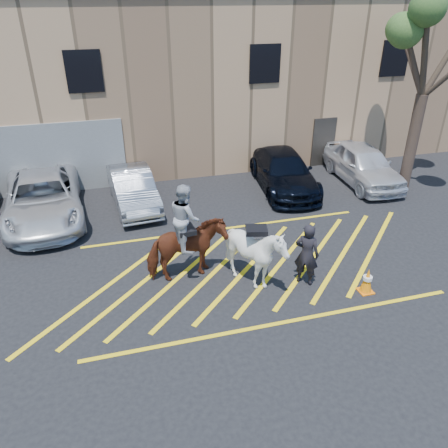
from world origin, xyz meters
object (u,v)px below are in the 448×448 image
object	(u,v)px
car_silver_sedan	(133,188)
mounted_bay	(186,242)
handler	(307,254)
traffic_cone	(367,280)
tree	(434,39)
car_white_pickup	(43,198)
saddled_white	(255,254)
car_blue_suv	(283,171)
car_white_suv	(363,164)

from	to	relation	value
car_silver_sedan	mounted_bay	world-z (taller)	mounted_bay
handler	traffic_cone	bearing A→B (deg)	-171.51
car_silver_sedan	tree	size ratio (longest dim) A/B	0.57
traffic_cone	tree	xyz separation A→B (m)	(5.27, 5.80, 5.33)
handler	mounted_bay	size ratio (longest dim) A/B	0.64
mounted_bay	tree	distance (m)	11.46
car_white_pickup	saddled_white	bearing A→B (deg)	-48.75
car_white_pickup	car_silver_sedan	bearing A→B (deg)	0.08
saddled_white	traffic_cone	bearing A→B (deg)	-22.18
car_blue_suv	traffic_cone	size ratio (longest dim) A/B	6.86
car_white_pickup	handler	xyz separation A→B (m)	(7.23, -6.06, 0.15)
car_white_suv	saddled_white	xyz separation A→B (m)	(-6.75, -5.74, 0.17)
car_white_suv	car_silver_sedan	bearing A→B (deg)	-178.49
car_silver_sedan	car_blue_suv	world-z (taller)	car_blue_suv
mounted_bay	car_silver_sedan	bearing A→B (deg)	101.18
handler	car_white_suv	bearing A→B (deg)	-92.81
mounted_bay	saddled_white	world-z (taller)	mounted_bay
car_silver_sedan	handler	size ratio (longest dim) A/B	2.27
traffic_cone	car_white_suv	bearing A→B (deg)	60.08
car_white_pickup	handler	bearing A→B (deg)	-44.24
car_white_suv	traffic_cone	distance (m)	7.95
car_silver_sedan	tree	bearing A→B (deg)	-12.00
car_white_pickup	car_white_suv	size ratio (longest dim) A/B	1.20
car_white_suv	saddled_white	size ratio (longest dim) A/B	2.24
car_white_suv	saddled_white	distance (m)	8.86
saddled_white	tree	distance (m)	10.45
mounted_bay	traffic_cone	xyz separation A→B (m)	(4.51, -1.94, -0.78)
car_silver_sedan	handler	bearing A→B (deg)	-61.83
car_white_suv	traffic_cone	bearing A→B (deg)	-116.84
car_white_pickup	tree	xyz separation A→B (m)	(13.93, -1.10, 4.92)
car_white_pickup	handler	world-z (taller)	handler
tree	saddled_white	bearing A→B (deg)	-149.94
car_white_pickup	saddled_white	world-z (taller)	saddled_white
saddled_white	tree	size ratio (longest dim) A/B	0.28
traffic_cone	saddled_white	bearing A→B (deg)	157.82
car_white_pickup	mounted_bay	bearing A→B (deg)	-54.38
car_white_pickup	saddled_white	size ratio (longest dim) A/B	2.68
car_white_suv	handler	xyz separation A→B (m)	(-5.38, -6.04, 0.13)
car_silver_sedan	saddled_white	world-z (taller)	saddled_white
saddled_white	tree	world-z (taller)	tree
car_white_pickup	car_white_suv	distance (m)	12.62
mounted_bay	tree	size ratio (longest dim) A/B	0.39
car_silver_sedan	traffic_cone	world-z (taller)	car_silver_sedan
traffic_cone	car_white_pickup	bearing A→B (deg)	141.45
handler	mounted_bay	world-z (taller)	mounted_bay
mounted_bay	traffic_cone	distance (m)	4.97
car_white_pickup	traffic_cone	distance (m)	11.08
saddled_white	car_silver_sedan	bearing A→B (deg)	114.61
mounted_bay	tree	world-z (taller)	tree
car_white_pickup	car_blue_suv	size ratio (longest dim) A/B	1.10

